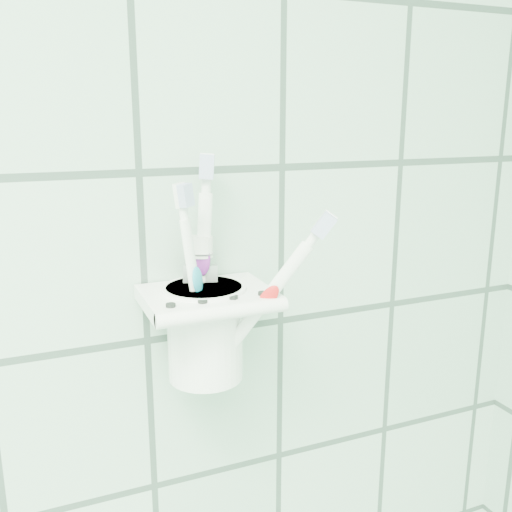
{
  "coord_description": "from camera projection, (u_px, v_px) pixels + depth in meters",
  "views": [
    {
      "loc": [
        0.5,
        0.65,
        1.48
      ],
      "look_at": [
        0.69,
        1.1,
        1.36
      ],
      "focal_mm": 40.0,
      "sensor_mm": 36.0,
      "label": 1
    }
  ],
  "objects": [
    {
      "name": "toothbrush_pink",
      "position": [
        205.0,
        280.0,
        0.54
      ],
      "size": [
        0.03,
        0.02,
        0.19
      ],
      "rotation": [
        -0.07,
        -0.09,
        0.59
      ],
      "color": "white",
      "rests_on": "cup"
    },
    {
      "name": "toothpaste_tube",
      "position": [
        198.0,
        293.0,
        0.57
      ],
      "size": [
        0.04,
        0.04,
        0.13
      ],
      "rotation": [
        -0.06,
        0.03,
        -0.28
      ],
      "color": "silver",
      "rests_on": "cup"
    },
    {
      "name": "toothbrush_blue",
      "position": [
        196.0,
        263.0,
        0.56
      ],
      "size": [
        0.03,
        0.02,
        0.21
      ],
      "rotation": [
        -0.06,
        0.06,
        -0.36
      ],
      "color": "white",
      "rests_on": "cup"
    },
    {
      "name": "cup",
      "position": [
        205.0,
        328.0,
        0.56
      ],
      "size": [
        0.08,
        0.08,
        0.1
      ],
      "color": "white",
      "rests_on": "holder_bracket"
    },
    {
      "name": "toothbrush_orange",
      "position": [
        207.0,
        277.0,
        0.53
      ],
      "size": [
        0.1,
        0.06,
        0.19
      ],
      "rotation": [
        0.0,
        0.62,
        -0.5
      ],
      "color": "white",
      "rests_on": "cup"
    },
    {
      "name": "holder_bracket",
      "position": [
        207.0,
        299.0,
        0.55
      ],
      "size": [
        0.12,
        0.1,
        0.04
      ],
      "color": "white",
      "rests_on": "wall_back"
    }
  ]
}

